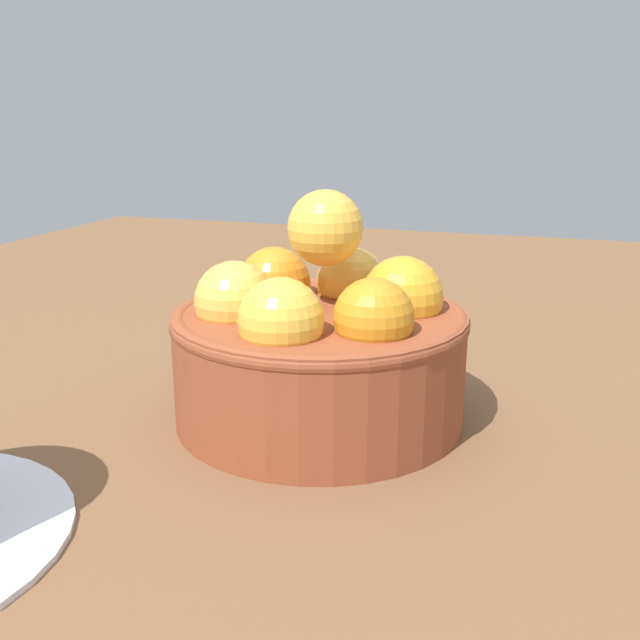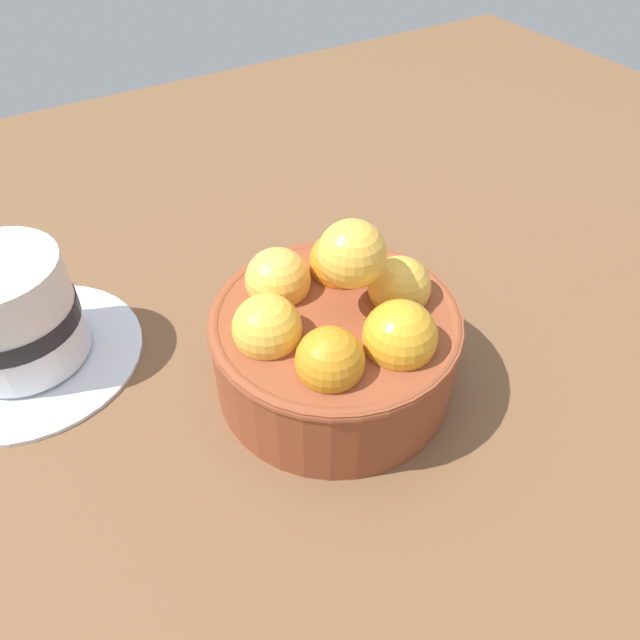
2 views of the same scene
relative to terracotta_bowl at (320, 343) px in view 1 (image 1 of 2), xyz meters
The scene contains 2 objects.
ground_plane 6.57cm from the terracotta_bowl, behind, with size 135.99×114.79×4.25cm, color brown.
terracotta_bowl is the anchor object (origin of this frame).
Camera 1 is at (-36.62, -11.88, 17.07)cm, focal length 40.46 mm.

